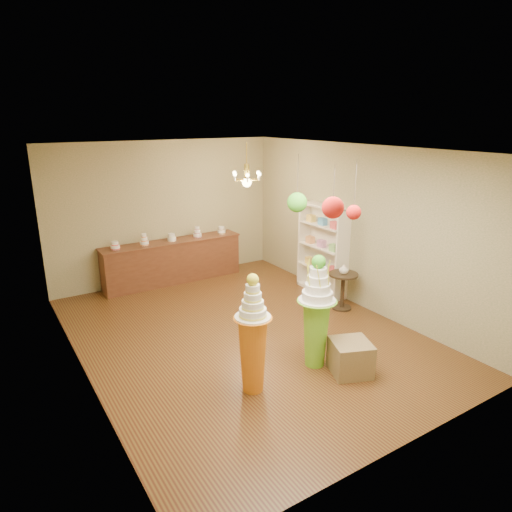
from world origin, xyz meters
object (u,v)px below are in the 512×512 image
pedestal_green (316,319)px  pedestal_orange (253,345)px  round_table (343,286)px  sideboard (173,261)px

pedestal_green → pedestal_orange: (-1.10, -0.06, -0.06)m
round_table → pedestal_green: bearing=-142.9°
pedestal_orange → round_table: bearing=25.8°
pedestal_green → round_table: (1.72, 1.30, -0.27)m
round_table → pedestal_orange: bearing=-154.2°
pedestal_green → sideboard: pedestal_green is taller
pedestal_green → sideboard: bearing=95.0°
sideboard → round_table: bearing=-55.5°
pedestal_green → pedestal_orange: 1.10m
sideboard → round_table: size_ratio=4.36×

